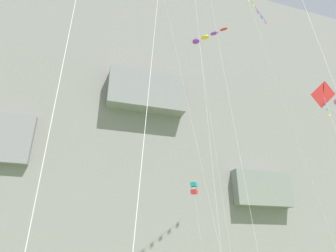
% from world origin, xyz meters
% --- Properties ---
extents(cliff_face, '(180.00, 31.35, 61.09)m').
position_xyz_m(cliff_face, '(-0.01, 57.71, 30.52)').
color(cliff_face, gray).
rests_on(cliff_face, ground).
extents(kite_banner_mid_center, '(5.29, 5.56, 32.50)m').
position_xyz_m(kite_banner_mid_center, '(10.85, 23.80, 30.26)').
color(kite_banner_mid_center, black).
rests_on(kite_banner_mid_center, ground).
extents(kite_box_low_center, '(1.18, 4.64, 11.42)m').
position_xyz_m(kite_box_low_center, '(5.64, 35.86, 10.64)').
color(kite_box_low_center, teal).
rests_on(kite_box_low_center, ground).
extents(kite_windsock_near_cliff, '(3.08, 4.35, 24.44)m').
position_xyz_m(kite_windsock_near_cliff, '(2.02, 22.45, 24.05)').
color(kite_windsock_near_cliff, purple).
rests_on(kite_windsock_near_cliff, ground).
extents(kite_diamond_mid_left, '(3.19, 3.18, 14.38)m').
position_xyz_m(kite_diamond_mid_left, '(6.93, 14.15, 13.05)').
color(kite_diamond_mid_left, red).
rests_on(kite_diamond_mid_left, ground).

